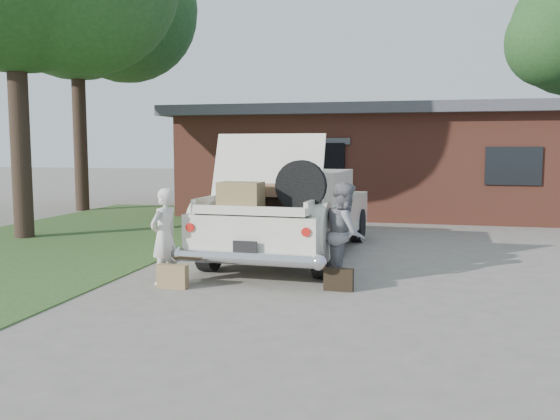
# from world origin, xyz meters

# --- Properties ---
(ground) EXTENTS (90.00, 90.00, 0.00)m
(ground) POSITION_xyz_m (0.00, 0.00, 0.00)
(ground) COLOR gray
(ground) RESTS_ON ground
(grass_strip) EXTENTS (6.00, 16.00, 0.02)m
(grass_strip) POSITION_xyz_m (-5.50, 3.00, 0.01)
(grass_strip) COLOR #2D4C1E
(grass_strip) RESTS_ON ground
(house) EXTENTS (12.80, 7.80, 3.30)m
(house) POSITION_xyz_m (0.98, 11.47, 1.67)
(house) COLOR brown
(house) RESTS_ON ground
(sedan) EXTENTS (2.48, 5.81, 2.31)m
(sedan) POSITION_xyz_m (-0.23, 2.65, 0.84)
(sedan) COLOR silver
(sedan) RESTS_ON ground
(woman_left) EXTENTS (0.50, 0.62, 1.47)m
(woman_left) POSITION_xyz_m (-1.64, -0.16, 0.74)
(woman_left) COLOR beige
(woman_left) RESTS_ON ground
(woman_right) EXTENTS (0.71, 0.85, 1.56)m
(woman_right) POSITION_xyz_m (1.05, 0.50, 0.78)
(woman_right) COLOR gray
(woman_right) RESTS_ON ground
(suitcase_left) EXTENTS (0.46, 0.16, 0.35)m
(suitcase_left) POSITION_xyz_m (-1.40, -0.41, 0.18)
(suitcase_left) COLOR #96784C
(suitcase_left) RESTS_ON ground
(suitcase_right) EXTENTS (0.43, 0.15, 0.33)m
(suitcase_right) POSITION_xyz_m (1.02, 0.00, 0.17)
(suitcase_right) COLOR black
(suitcase_right) RESTS_ON ground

